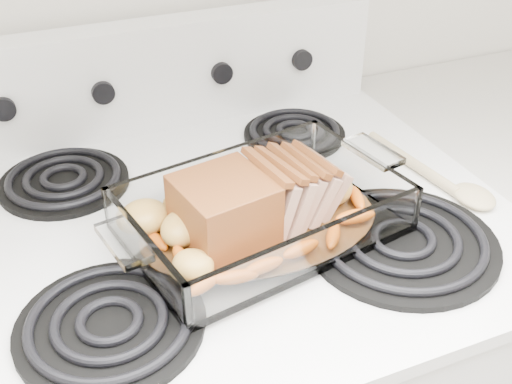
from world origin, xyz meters
name	(u,v)px	position (x,y,z in m)	size (l,w,h in m)	color
baking_dish	(262,219)	(0.03, 1.59, 0.96)	(0.34, 0.22, 0.07)	white
pork_roast	(246,203)	(0.01, 1.59, 0.99)	(0.22, 0.11, 0.09)	brown
roast_vegetables	(249,201)	(0.03, 1.62, 0.97)	(0.33, 0.18, 0.04)	#D95711
wooden_spoon	(446,181)	(0.33, 1.59, 0.95)	(0.07, 0.25, 0.02)	tan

